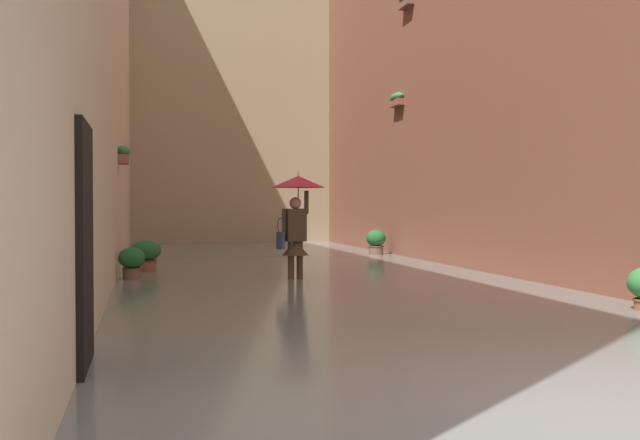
% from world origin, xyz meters
% --- Properties ---
extents(ground_plane, '(60.00, 60.00, 0.00)m').
position_xyz_m(ground_plane, '(0.00, -11.04, 0.00)').
color(ground_plane, '#605B56').
extents(flood_water, '(8.14, 28.08, 0.12)m').
position_xyz_m(flood_water, '(0.00, -11.04, 0.06)').
color(flood_water, slate).
rests_on(flood_water, ground_plane).
extents(building_facade_left, '(2.04, 26.08, 12.20)m').
position_xyz_m(building_facade_left, '(-4.57, -11.04, 6.10)').
color(building_facade_left, brown).
rests_on(building_facade_left, ground_plane).
extents(building_facade_far, '(10.94, 1.80, 11.28)m').
position_xyz_m(building_facade_far, '(0.00, -22.98, 5.64)').
color(building_facade_far, tan).
rests_on(building_facade_far, ground_plane).
extents(person_wading, '(1.02, 1.02, 2.12)m').
position_xyz_m(person_wading, '(0.37, -8.92, 1.48)').
color(person_wading, black).
rests_on(person_wading, ground_plane).
extents(potted_plant_mid_right, '(0.63, 0.63, 0.76)m').
position_xyz_m(potted_plant_mid_right, '(3.14, -11.16, 0.44)').
color(potted_plant_mid_right, brown).
rests_on(potted_plant_mid_right, ground_plane).
extents(potted_plant_far_left, '(0.55, 0.55, 0.81)m').
position_xyz_m(potted_plant_far_left, '(-3.16, -14.86, 0.45)').
color(potted_plant_far_left, brown).
rests_on(potted_plant_far_left, ground_plane).
extents(potted_plant_far_right, '(0.49, 0.49, 0.72)m').
position_xyz_m(potted_plant_far_right, '(3.40, -9.60, 0.42)').
color(potted_plant_far_right, brown).
rests_on(potted_plant_far_right, ground_plane).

